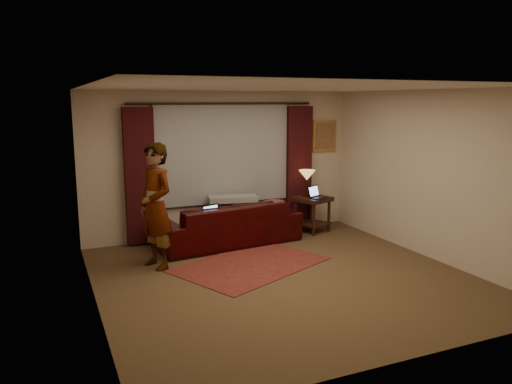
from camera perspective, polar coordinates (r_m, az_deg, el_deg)
floor at (r=7.08m, az=3.16°, el=-9.71°), size 5.00×5.00×0.01m
ceiling at (r=6.65m, az=3.39°, el=11.86°), size 5.00×5.00×0.02m
wall_back at (r=9.03m, az=-3.87°, el=3.20°), size 5.00×0.02×2.60m
wall_front at (r=4.70m, az=17.11°, el=-3.97°), size 5.00×0.02×2.60m
wall_left at (r=6.07m, az=-18.34°, el=-0.85°), size 0.02×5.00×2.60m
wall_right at (r=8.17m, az=19.15°, el=1.88°), size 0.02×5.00×2.60m
sheer_curtain at (r=8.95m, az=-3.76°, el=4.42°), size 2.50×0.05×1.80m
drape_left at (r=8.56m, az=-13.12°, el=1.74°), size 0.50×0.14×2.30m
drape_right at (r=9.55m, az=4.88°, el=2.85°), size 0.50×0.14×2.30m
curtain_rod at (r=8.85m, az=-3.72°, el=10.07°), size 0.04×0.04×3.40m
picture_frame at (r=9.86m, az=7.80°, el=6.36°), size 0.50×0.04×0.60m
sofa at (r=8.53m, az=-3.27°, el=-2.69°), size 2.58×1.35×1.00m
throw_blanket at (r=8.72m, az=-2.68°, el=0.96°), size 0.90×0.51×0.10m
clothing_pile at (r=8.77m, az=2.00°, el=-1.61°), size 0.54×0.44×0.21m
laptop_sofa at (r=8.15m, az=-4.62°, el=-2.46°), size 0.44×0.45×0.24m
area_rug at (r=7.57m, az=-0.62°, el=-8.27°), size 2.57×2.21×0.01m
end_table at (r=9.41m, az=6.43°, el=-2.54°), size 0.74×0.74×0.66m
tiffany_lamp at (r=9.33m, az=5.82°, el=0.99°), size 0.41×0.41×0.50m
laptop_table at (r=9.21m, az=7.18°, el=-0.02°), size 0.42×0.44×0.22m
person at (r=7.38m, az=-11.38°, el=-1.61°), size 0.69×0.69×1.84m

